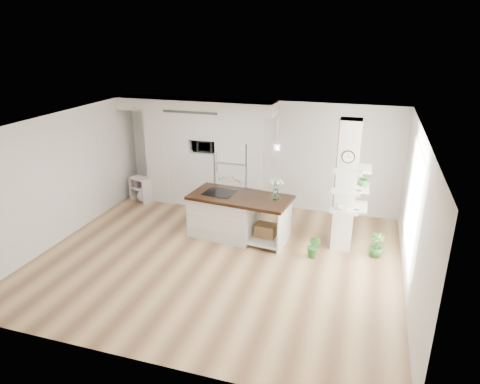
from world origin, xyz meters
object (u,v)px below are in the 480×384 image
at_px(kitchen_island, 230,214).
at_px(bookshelf, 141,191).
at_px(refrigerator, 234,174).
at_px(floor_plant_a, 314,246).

xyz_separation_m(kitchen_island, bookshelf, (-2.88, 1.23, -0.21)).
xyz_separation_m(refrigerator, kitchen_island, (0.42, -1.64, -0.37)).
bearing_deg(refrigerator, kitchen_island, -75.47).
bearing_deg(bookshelf, kitchen_island, -2.91).
bearing_deg(kitchen_island, refrigerator, 110.57).
bearing_deg(kitchen_island, bookshelf, 162.91).
bearing_deg(refrigerator, floor_plant_a, -42.12).
bearing_deg(floor_plant_a, bookshelf, 160.35).
distance_m(kitchen_island, floor_plant_a, 2.00).
height_order(kitchen_island, floor_plant_a, kitchen_island).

